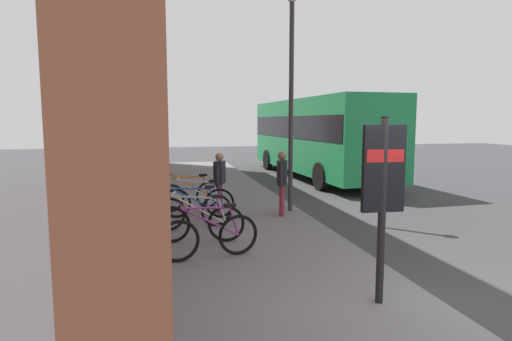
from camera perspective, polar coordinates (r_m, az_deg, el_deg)
The scene contains 13 objects.
ground at distance 11.47m, azimuth 11.18°, elevation -5.83°, with size 60.00×60.00×0.00m, color #38383A.
sidewalk_pavement at distance 12.60m, azimuth -4.13°, elevation -4.30°, with size 24.00×3.50×0.12m, color slate.
station_facade at distance 13.44m, azimuth -14.02°, elevation 16.58°, with size 22.00×0.65×9.64m.
bicycle_under_window at distance 7.35m, azimuth -6.26°, elevation -8.78°, with size 0.49×1.76×0.97m.
bicycle_mid_rack at distance 8.32m, azimuth -7.63°, elevation -6.95°, with size 0.48×1.76×0.97m.
bicycle_leaning_wall at distance 9.39m, azimuth -8.37°, elevation -5.39°, with size 0.50×1.75×0.97m.
bicycle_nearest_sign at distance 10.38m, azimuth -7.77°, elevation -4.21°, with size 0.53×1.75×0.97m.
bicycle_beside_lamp at distance 11.34m, azimuth -8.80°, elevation -3.30°, with size 0.70×1.70×0.97m.
transit_info_sign at distance 5.56m, azimuth 16.75°, elevation -1.32°, with size 0.11×0.55×2.40m.
city_bus at distance 18.63m, azimuth 8.09°, elevation 4.97°, with size 10.59×2.94×3.35m.
pedestrian_near_bus at distance 10.46m, azimuth 3.52°, elevation -0.82°, with size 0.58×0.38×1.60m.
pedestrian_by_facade at distance 10.78m, azimuth -4.93°, elevation -0.79°, with size 0.56×0.36×1.54m.
street_lamp at distance 10.98m, azimuth 4.77°, elevation 11.47°, with size 0.28×0.28×5.54m.
Camera 1 is at (-4.24, 3.53, 2.47)m, focal length 29.70 mm.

